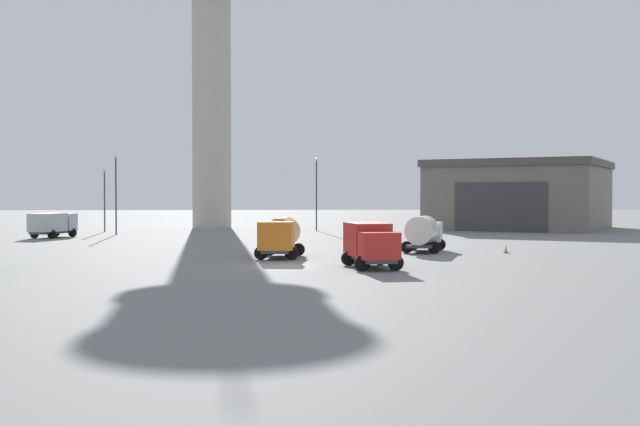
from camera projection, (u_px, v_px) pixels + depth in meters
ground_plane at (287, 267)px, 51.25m from camera, size 400.00×400.00×0.00m
control_tower at (211, 68)px, 111.81m from camera, size 10.01×10.01×44.03m
hangar at (521, 195)px, 109.95m from camera, size 31.53×31.70×9.64m
truck_fuel_tanker_orange at (281, 235)px, 58.57m from camera, size 3.95×6.26×3.04m
truck_box_silver at (53, 224)px, 86.11m from camera, size 4.56×6.22×2.76m
truck_fuel_tanker_white at (423, 232)px, 64.40m from camera, size 4.50×6.63×3.04m
truck_box_red at (370, 243)px, 50.43m from camera, size 3.63×6.18×2.93m
light_post_west at (116, 188)px, 92.58m from camera, size 0.44×0.44×9.72m
light_post_east at (316, 188)px, 103.32m from camera, size 0.44×0.44×9.81m
light_post_north at (105, 194)px, 100.07m from camera, size 0.44×0.44×8.26m
traffic_cone_near_left at (506, 249)px, 63.21m from camera, size 0.36×0.36×0.70m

